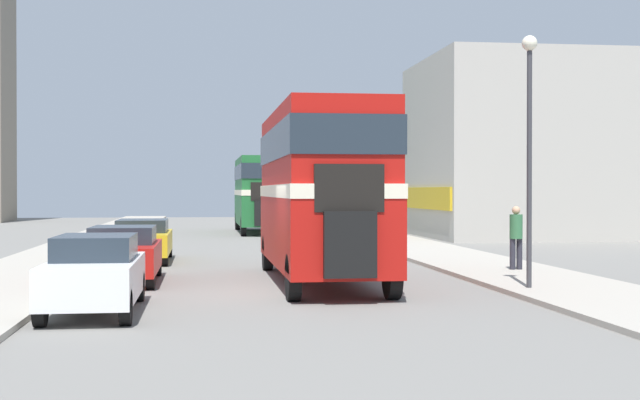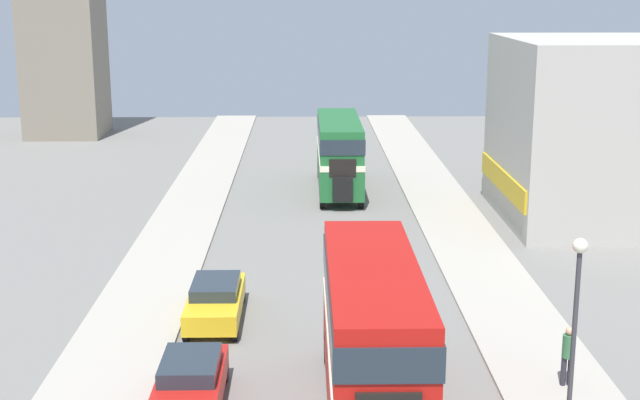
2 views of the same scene
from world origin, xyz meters
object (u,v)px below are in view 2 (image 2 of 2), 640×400
bus_distant (339,149)px  car_parked_mid (190,383)px  double_decker_bus (373,329)px  car_parked_far (215,300)px  pedestrian_walking (568,353)px  street_lamp (575,321)px

bus_distant → car_parked_mid: size_ratio=2.21×
double_decker_bus → bus_distant: bearing=89.7°
double_decker_bus → car_parked_far: bearing=123.8°
double_decker_bus → car_parked_mid: bearing=172.7°
double_decker_bus → pedestrian_walking: size_ratio=5.20×
bus_distant → car_parked_mid: (-5.23, -26.93, -1.74)m
car_parked_far → street_lamp: street_lamp is taller
bus_distant → car_parked_far: 20.84m
car_parked_mid → street_lamp: 10.72m
car_parked_mid → car_parked_far: bearing=89.5°
double_decker_bus → car_parked_far: double_decker_bus is taller
double_decker_bus → bus_distant: size_ratio=0.98×
car_parked_mid → pedestrian_walking: 11.00m
car_parked_mid → street_lamp: size_ratio=0.75×
double_decker_bus → pedestrian_walking: bearing=15.9°
double_decker_bus → pedestrian_walking: double_decker_bus is taller
car_parked_mid → pedestrian_walking: pedestrian_walking is taller
pedestrian_walking → double_decker_bus: bearing=-164.1°
car_parked_mid → street_lamp: bearing=-20.6°
double_decker_bus → street_lamp: 5.56m
pedestrian_walking → car_parked_far: bearing=152.0°
bus_distant → car_parked_mid: bus_distant is taller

